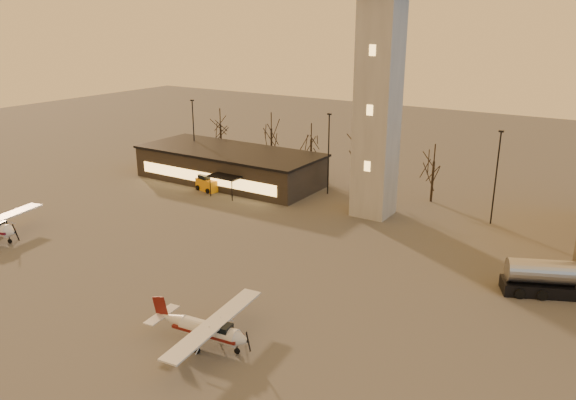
{
  "coord_description": "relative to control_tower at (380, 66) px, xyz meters",
  "views": [
    {
      "loc": [
        24.28,
        -25.43,
        21.07
      ],
      "look_at": [
        -0.43,
        13.0,
        6.23
      ],
      "focal_mm": 35.0,
      "sensor_mm": 36.0,
      "label": 1
    }
  ],
  "objects": [
    {
      "name": "terminal",
      "position": [
        -21.99,
        1.98,
        -14.17
      ],
      "size": [
        25.4,
        12.2,
        4.3
      ],
      "color": "black",
      "rests_on": "ground"
    },
    {
      "name": "fuel_truck",
      "position": [
        20.23,
        -10.02,
        -15.18
      ],
      "size": [
        8.07,
        5.22,
        2.91
      ],
      "rotation": [
        0.0,
        0.0,
        0.42
      ],
      "color": "black",
      "rests_on": "ground"
    },
    {
      "name": "cessna_front",
      "position": [
        2.15,
        -30.53,
        -15.36
      ],
      "size": [
        8.11,
        10.23,
        2.81
      ],
      "rotation": [
        0.0,
        0.0,
        0.11
      ],
      "color": "beige",
      "rests_on": "ground"
    },
    {
      "name": "light_poles",
      "position": [
        0.5,
        1.0,
        -10.92
      ],
      "size": [
        58.5,
        12.25,
        10.14
      ],
      "color": "black",
      "rests_on": "ground"
    },
    {
      "name": "tree_row",
      "position": [
        -13.7,
        9.16,
        -10.39
      ],
      "size": [
        37.2,
        9.2,
        8.8
      ],
      "color": "black",
      "rests_on": "ground"
    },
    {
      "name": "ground",
      "position": [
        0.0,
        -30.0,
        -16.33
      ],
      "size": [
        220.0,
        220.0,
        0.0
      ],
      "primitive_type": "plane",
      "color": "#474441",
      "rests_on": "ground"
    },
    {
      "name": "control_tower",
      "position": [
        0.0,
        0.0,
        0.0
      ],
      "size": [
        6.8,
        6.8,
        32.6
      ],
      "color": "gray",
      "rests_on": "ground"
    },
    {
      "name": "service_cart",
      "position": [
        -21.66,
        -2.98,
        -15.56
      ],
      "size": [
        3.48,
        2.59,
        2.02
      ],
      "rotation": [
        0.0,
        0.0,
        -0.22
      ],
      "color": "orange",
      "rests_on": "ground"
    }
  ]
}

